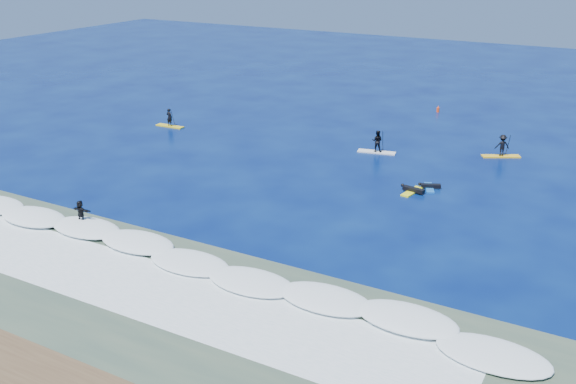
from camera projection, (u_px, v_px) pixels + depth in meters
The scene contains 11 objects.
ground at pixel (269, 200), 42.75m from camera, with size 160.00×160.00×0.00m, color #030F46.
shallow_water at pixel (123, 294), 31.35m from camera, with size 90.00×13.00×0.01m, color #35493C.
breaking_wave at pixel (174, 261), 34.61m from camera, with size 40.00×6.00×0.30m, color white.
whitewater at pixel (137, 285), 32.16m from camera, with size 34.00×5.00×0.02m, color silver.
sup_paddler_left at pixel (170, 120), 59.55m from camera, with size 2.84×0.78×1.98m.
sup_paddler_center at pixel (377, 143), 52.10m from camera, with size 3.17×1.37×2.16m.
sup_paddler_right at pixel (502, 147), 51.07m from camera, with size 3.00×2.11×2.11m.
prone_paddler_near at pixel (412, 190), 44.02m from camera, with size 1.76×2.28×0.46m.
prone_paddler_far at pixel (430, 187), 44.72m from camera, with size 1.52×2.02×0.41m.
wave_surfer at pixel (81, 213), 38.57m from camera, with size 2.11×0.69×1.50m.
marker_buoy at pixel (438, 109), 64.73m from camera, with size 0.29×0.29×0.69m.
Camera 1 is at (20.36, -34.02, 16.05)m, focal length 40.00 mm.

